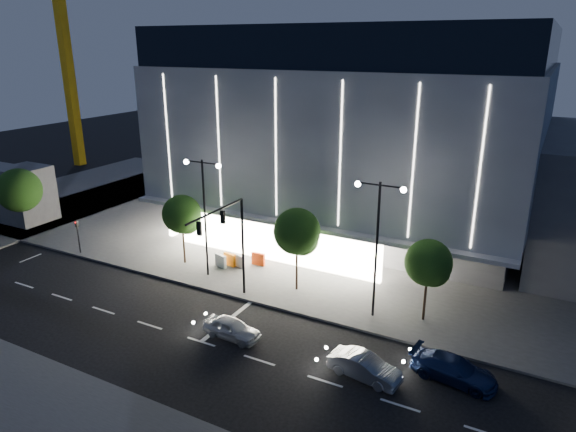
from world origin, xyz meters
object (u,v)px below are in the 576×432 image
(street_lamp_west, at_px, (204,201))
(car_lead, at_px, (232,328))
(tree_right, at_px, (429,265))
(barrier_c, at_px, (258,259))
(tree_left, at_px, (182,216))
(barrier_d, at_px, (239,261))
(traffic_mast, at_px, (230,234))
(ped_signal_far, at_px, (78,233))
(barrier_a, at_px, (230,259))
(tree_mid, at_px, (297,234))
(tower_crane, at_px, (66,13))
(car_second, at_px, (364,367))
(car_third, at_px, (454,369))
(street_lamp_east, at_px, (378,230))
(barrier_b, at_px, (221,261))

(street_lamp_west, bearing_deg, car_lead, -44.55)
(tree_right, distance_m, barrier_c, 14.16)
(street_lamp_west, height_order, tree_left, street_lamp_west)
(barrier_d, bearing_deg, traffic_mast, -43.45)
(ped_signal_far, bearing_deg, barrier_a, 16.49)
(tree_mid, distance_m, barrier_c, 6.32)
(traffic_mast, distance_m, street_lamp_west, 4.89)
(tower_crane, relative_size, barrier_d, 29.09)
(tree_right, xyz_separation_m, car_second, (-1.35, -7.25, -3.24))
(car_third, distance_m, barrier_a, 19.47)
(ped_signal_far, bearing_deg, tree_right, 5.14)
(car_lead, bearing_deg, ped_signal_far, 78.28)
(tower_crane, distance_m, tree_mid, 52.17)
(street_lamp_east, xyz_separation_m, car_second, (1.68, -6.23, -5.31))
(barrier_d, bearing_deg, street_lamp_west, -100.49)
(tower_crane, height_order, car_second, tower_crane)
(car_lead, height_order, barrier_a, car_lead)
(street_lamp_east, distance_m, barrier_b, 14.12)
(car_second, xyz_separation_m, barrier_b, (-14.65, 7.87, 0.01))
(street_lamp_west, relative_size, tree_right, 1.63)
(tree_right, bearing_deg, ped_signal_far, -174.86)
(street_lamp_west, bearing_deg, barrier_b, 89.19)
(street_lamp_east, height_order, tree_right, street_lamp_east)
(ped_signal_far, xyz_separation_m, barrier_a, (12.48, 3.69, -1.24))
(barrier_a, bearing_deg, barrier_c, 42.76)
(ped_signal_far, height_order, barrier_c, ped_signal_far)
(tree_right, relative_size, barrier_b, 5.01)
(ped_signal_far, height_order, tree_left, tree_left)
(tower_crane, xyz_separation_m, barrier_a, (38.40, -19.81, -19.86))
(car_third, distance_m, barrier_c, 18.08)
(tree_mid, bearing_deg, tree_right, -0.00)
(street_lamp_west, height_order, barrier_d, street_lamp_west)
(traffic_mast, xyz_separation_m, car_second, (10.68, -3.57, -4.38))
(tree_left, distance_m, barrier_d, 5.58)
(ped_signal_far, relative_size, tree_mid, 0.49)
(ped_signal_far, bearing_deg, car_third, -5.07)
(tree_right, xyz_separation_m, barrier_b, (-16.00, 0.62, -3.23))
(barrier_d, bearing_deg, tree_right, 12.77)
(traffic_mast, height_order, tree_mid, traffic_mast)
(ped_signal_far, height_order, tree_mid, tree_mid)
(tree_left, bearing_deg, barrier_b, 11.73)
(street_lamp_east, xyz_separation_m, tree_left, (-15.97, 1.02, -1.92))
(ped_signal_far, bearing_deg, street_lamp_west, 7.13)
(tree_mid, xyz_separation_m, barrier_c, (-4.60, 2.30, -3.68))
(ped_signal_far, bearing_deg, barrier_b, 14.66)
(barrier_b, bearing_deg, traffic_mast, -31.86)
(street_lamp_west, bearing_deg, barrier_a, 77.72)
(tree_right, bearing_deg, barrier_a, 175.69)
(tower_crane, height_order, barrier_d, tower_crane)
(ped_signal_far, bearing_deg, barrier_c, 18.47)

